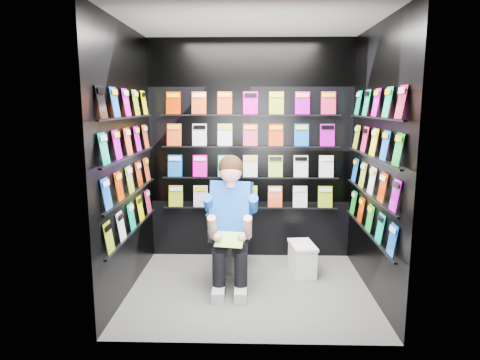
{
  "coord_description": "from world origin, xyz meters",
  "views": [
    {
      "loc": [
        0.02,
        -4.06,
        1.84
      ],
      "look_at": [
        -0.1,
        0.15,
        1.1
      ],
      "focal_mm": 32.0,
      "sensor_mm": 36.0,
      "label": 1
    }
  ],
  "objects": [
    {
      "name": "toilet",
      "position": [
        -0.19,
        0.55,
        0.37
      ],
      "size": [
        0.54,
        0.81,
        0.73
      ],
      "primitive_type": "imported",
      "rotation": [
        0.0,
        0.0,
        2.97
      ],
      "color": "white",
      "rests_on": "floor"
    },
    {
      "name": "comics_right",
      "position": [
        1.17,
        0.0,
        1.31
      ],
      "size": [
        0.06,
        1.7,
        1.37
      ],
      "primitive_type": null,
      "color": "#D42551",
      "rests_on": "wall_right"
    },
    {
      "name": "comics_left",
      "position": [
        -1.17,
        0.0,
        1.31
      ],
      "size": [
        0.06,
        1.7,
        1.37
      ],
      "primitive_type": null,
      "color": "#D42551",
      "rests_on": "wall_left"
    },
    {
      "name": "floor",
      "position": [
        0.0,
        0.0,
        0.0
      ],
      "size": [
        2.4,
        2.4,
        0.0
      ],
      "primitive_type": "plane",
      "color": "#626260",
      "rests_on": "ground"
    },
    {
      "name": "wall_back",
      "position": [
        0.0,
        1.0,
        1.3
      ],
      "size": [
        2.4,
        0.04,
        2.6
      ],
      "primitive_type": "cube",
      "color": "black",
      "rests_on": "floor"
    },
    {
      "name": "comics_back",
      "position": [
        0.0,
        0.97,
        1.31
      ],
      "size": [
        2.1,
        0.06,
        1.37
      ],
      "primitive_type": null,
      "color": "#D42551",
      "rests_on": "wall_back"
    },
    {
      "name": "reader",
      "position": [
        -0.19,
        0.17,
        0.79
      ],
      "size": [
        0.68,
        0.89,
        1.49
      ],
      "primitive_type": null,
      "rotation": [
        0.0,
        0.0,
        -0.17
      ],
      "color": "#0544C1",
      "rests_on": "toilet"
    },
    {
      "name": "wall_front",
      "position": [
        0.0,
        -1.0,
        1.3
      ],
      "size": [
        2.4,
        0.04,
        2.6
      ],
      "primitive_type": "cube",
      "color": "black",
      "rests_on": "floor"
    },
    {
      "name": "ceiling",
      "position": [
        0.0,
        0.0,
        2.6
      ],
      "size": [
        2.4,
        2.4,
        0.0
      ],
      "primitive_type": "plane",
      "color": "white",
      "rests_on": "floor"
    },
    {
      "name": "wall_right",
      "position": [
        1.2,
        0.0,
        1.3
      ],
      "size": [
        0.04,
        2.0,
        2.6
      ],
      "primitive_type": "cube",
      "color": "black",
      "rests_on": "floor"
    },
    {
      "name": "held_comic",
      "position": [
        -0.19,
        -0.18,
        0.58
      ],
      "size": [
        0.29,
        0.2,
        0.11
      ],
      "primitive_type": "cube",
      "rotation": [
        -0.96,
        0.0,
        -0.17
      ],
      "color": "green",
      "rests_on": "reader"
    },
    {
      "name": "longbox",
      "position": [
        0.58,
        0.44,
        0.15
      ],
      "size": [
        0.28,
        0.44,
        0.31
      ],
      "primitive_type": "cube",
      "rotation": [
        0.0,
        0.0,
        0.14
      ],
      "color": "white",
      "rests_on": "floor"
    },
    {
      "name": "longbox_lid",
      "position": [
        0.58,
        0.44,
        0.32
      ],
      "size": [
        0.3,
        0.46,
        0.03
      ],
      "primitive_type": "cube",
      "rotation": [
        0.0,
        0.0,
        0.14
      ],
      "color": "white",
      "rests_on": "longbox"
    },
    {
      "name": "wall_left",
      "position": [
        -1.2,
        0.0,
        1.3
      ],
      "size": [
        0.04,
        2.0,
        2.6
      ],
      "primitive_type": "cube",
      "color": "black",
      "rests_on": "floor"
    }
  ]
}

